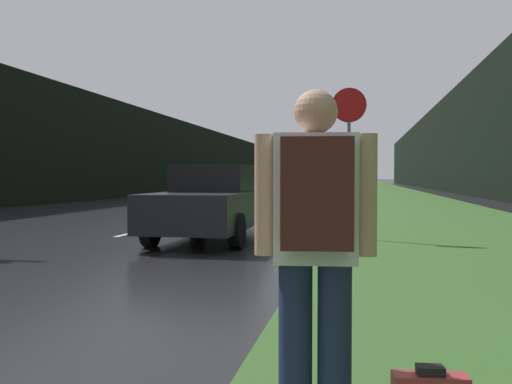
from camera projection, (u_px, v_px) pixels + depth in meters
The scene contains 13 objects.
grass_verge at pixel (391, 195), 38.42m from camera, with size 6.00×240.00×0.02m, color #386028.
lane_stripe_c at pixel (143, 230), 13.03m from camera, with size 0.12×3.00×0.01m, color silver.
lane_stripe_d at pixel (218, 212), 19.91m from camera, with size 0.12×3.00×0.01m, color silver.
lane_stripe_e at pixel (254, 203), 26.78m from camera, with size 0.12×3.00×0.01m, color silver.
lane_stripe_f at pixel (276, 197), 33.65m from camera, with size 0.12×3.00×0.01m, color silver.
treeline_far_side at pixel (194, 159), 51.49m from camera, with size 2.00×140.00×5.96m, color black.
treeline_near_side at pixel (456, 144), 46.99m from camera, with size 2.00×140.00×8.29m, color black.
stop_sign at pixel (349, 146), 11.10m from camera, with size 0.71×0.07×3.11m.
hitchhiker_with_backpack at pixel (315, 240), 2.60m from camera, with size 0.59×0.44×1.71m.
car_passing_near at pixel (215, 202), 11.26m from camera, with size 1.83×4.78×1.53m.
car_passing_far at pixel (312, 185), 33.83m from camera, with size 1.94×4.78×1.58m.
car_oncoming at pixel (261, 184), 40.79m from camera, with size 1.88×4.54×1.35m.
delivery_truck at pixel (306, 172), 74.74m from camera, with size 2.51×7.35×3.69m.
Camera 1 is at (5.13, 0.47, 1.29)m, focal length 38.00 mm.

